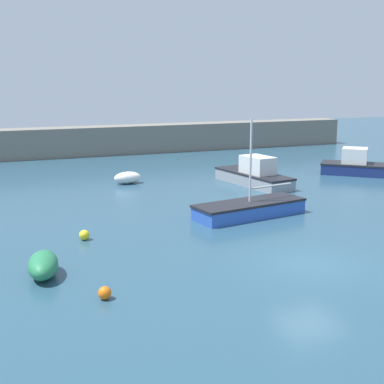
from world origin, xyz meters
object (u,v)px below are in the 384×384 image
(motorboat_with_cabin, at_px, (255,175))
(mooring_buoy_yellow, at_px, (84,235))
(fishing_dinghy_green, at_px, (128,178))
(dinghy_near_pier, at_px, (43,265))
(mooring_buoy_orange, at_px, (105,293))
(sailboat_twin_hulled, at_px, (250,209))
(motorboat_grey_hull, at_px, (358,166))

(motorboat_with_cabin, bearing_deg, mooring_buoy_yellow, 113.70)
(fishing_dinghy_green, bearing_deg, dinghy_near_pier, -118.17)
(dinghy_near_pier, xyz_separation_m, fishing_dinghy_green, (7.13, 15.17, -0.04))
(motorboat_with_cabin, height_order, fishing_dinghy_green, motorboat_with_cabin)
(mooring_buoy_orange, bearing_deg, dinghy_near_pier, 119.66)
(mooring_buoy_yellow, bearing_deg, fishing_dinghy_green, 66.34)
(sailboat_twin_hulled, xyz_separation_m, mooring_buoy_orange, (-9.01, -7.41, -0.19))
(mooring_buoy_yellow, relative_size, mooring_buoy_orange, 1.06)
(fishing_dinghy_green, relative_size, mooring_buoy_yellow, 4.17)
(motorboat_with_cabin, xyz_separation_m, sailboat_twin_hulled, (-4.06, -7.01, -0.27))
(dinghy_near_pier, height_order, mooring_buoy_yellow, dinghy_near_pier)
(motorboat_grey_hull, relative_size, fishing_dinghy_green, 2.92)
(dinghy_near_pier, bearing_deg, motorboat_with_cabin, -42.26)
(dinghy_near_pier, bearing_deg, sailboat_twin_hulled, -56.96)
(motorboat_with_cabin, xyz_separation_m, dinghy_near_pier, (-14.62, -11.70, -0.23))
(motorboat_with_cabin, bearing_deg, motorboat_grey_hull, -95.00)
(motorboat_grey_hull, height_order, mooring_buoy_orange, motorboat_grey_hull)
(motorboat_grey_hull, xyz_separation_m, dinghy_near_pier, (-23.30, -12.27, -0.22))
(dinghy_near_pier, distance_m, mooring_buoy_orange, 3.13)
(motorboat_grey_hull, xyz_separation_m, mooring_buoy_yellow, (-21.17, -8.50, -0.43))
(sailboat_twin_hulled, bearing_deg, mooring_buoy_yellow, -3.44)
(motorboat_with_cabin, distance_m, mooring_buoy_orange, 19.47)
(dinghy_near_pier, bearing_deg, fishing_dinghy_green, -16.11)
(motorboat_with_cabin, xyz_separation_m, mooring_buoy_yellow, (-12.49, -7.93, -0.44))
(motorboat_with_cabin, relative_size, sailboat_twin_hulled, 1.06)
(dinghy_near_pier, relative_size, mooring_buoy_orange, 5.48)
(motorboat_with_cabin, bearing_deg, mooring_buoy_orange, 129.06)
(motorboat_with_cabin, relative_size, fishing_dinghy_green, 3.47)
(dinghy_near_pier, bearing_deg, mooring_buoy_orange, -141.27)
(motorboat_with_cabin, distance_m, dinghy_near_pier, 18.73)
(dinghy_near_pier, distance_m, mooring_buoy_yellow, 4.34)
(motorboat_grey_hull, distance_m, dinghy_near_pier, 26.33)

